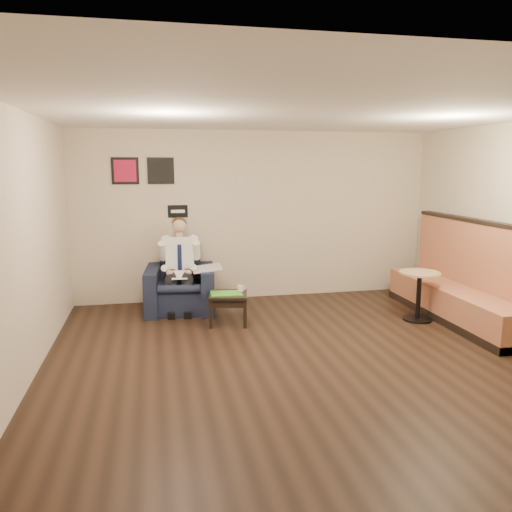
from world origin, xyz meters
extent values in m
plane|color=black|center=(0.00, 0.00, 0.00)|extent=(6.00, 6.00, 0.00)
cube|color=beige|center=(0.00, 3.00, 1.40)|extent=(6.00, 0.02, 2.80)
cube|color=beige|center=(0.00, -3.00, 1.40)|extent=(6.00, 0.02, 2.80)
cube|color=beige|center=(-3.00, 0.00, 1.40)|extent=(0.02, 6.00, 2.80)
cube|color=white|center=(0.00, 0.00, 2.80)|extent=(6.00, 6.00, 0.02)
cube|color=black|center=(-1.30, 2.98, 1.50)|extent=(0.32, 0.02, 0.20)
cube|color=#B1153C|center=(-2.10, 2.98, 2.15)|extent=(0.42, 0.03, 0.42)
cube|color=black|center=(-1.55, 2.98, 2.15)|extent=(0.42, 0.03, 0.42)
cube|color=black|center=(-1.32, 2.42, 0.50)|extent=(1.12, 1.12, 1.00)
cube|color=white|center=(-1.34, 2.19, 0.62)|extent=(0.23, 0.33, 0.01)
cube|color=silver|center=(-0.91, 2.28, 0.68)|extent=(0.46, 0.56, 0.01)
cube|color=black|center=(-0.69, 1.63, 0.22)|extent=(0.62, 0.62, 0.44)
cube|color=green|center=(-0.72, 1.61, 0.44)|extent=(0.45, 0.33, 0.01)
cylinder|color=white|center=(-0.50, 1.71, 0.48)|extent=(0.09, 0.09, 0.09)
cube|color=black|center=(-0.61, 1.77, 0.44)|extent=(0.15, 0.11, 0.01)
cube|color=#A65E40|center=(2.59, 1.11, 0.72)|extent=(0.67, 2.83, 1.45)
cylinder|color=tan|center=(2.05, 1.21, 0.36)|extent=(0.74, 0.74, 0.72)
camera|label=1|loc=(-1.69, -5.20, 2.22)|focal=35.00mm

